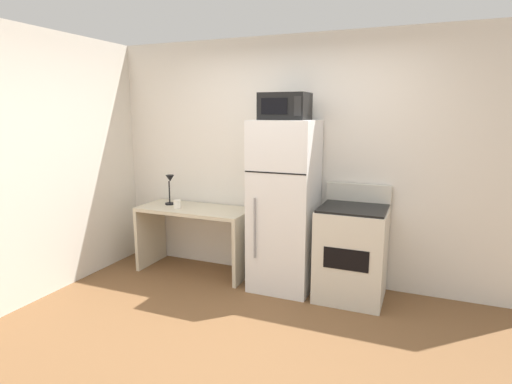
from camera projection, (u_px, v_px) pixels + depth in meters
name	position (u px, v px, depth m)	size (l,w,h in m)	color
ground_plane	(230.00, 353.00, 3.16)	(12.00, 12.00, 0.00)	brown
wall_back_white	(298.00, 160.00, 4.46)	(5.00, 0.10, 2.60)	silver
wall_left_brick	(10.00, 170.00, 3.74)	(0.10, 4.00, 2.60)	silver
desk	(195.00, 226.00, 4.70)	(1.28, 0.56, 0.75)	beige
desk_lamp	(170.00, 185.00, 4.77)	(0.14, 0.12, 0.35)	black
coffee_mug	(177.00, 204.00, 4.63)	(0.08, 0.08, 0.10)	white
refrigerator	(284.00, 206.00, 4.21)	(0.62, 0.62, 1.74)	white
microwave	(285.00, 106.00, 4.00)	(0.46, 0.35, 0.26)	black
oven_range	(351.00, 252.00, 4.03)	(0.64, 0.61, 1.10)	beige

